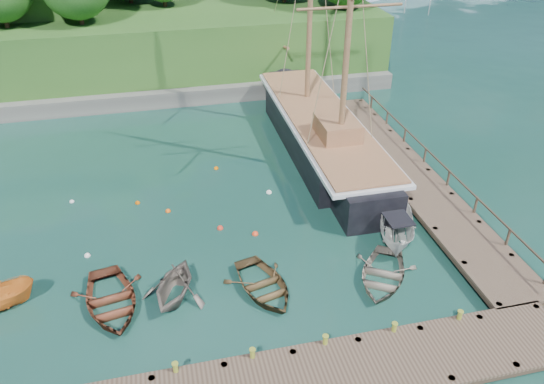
{
  "coord_description": "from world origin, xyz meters",
  "views": [
    {
      "loc": [
        -3.5,
        -19.13,
        17.23
      ],
      "look_at": [
        2.03,
        4.48,
        2.0
      ],
      "focal_mm": 35.0,
      "sensor_mm": 36.0,
      "label": 1
    }
  ],
  "objects_px": {
    "rowboat_0": "(112,307)",
    "rowboat_2": "(264,291)",
    "rowboat_3": "(381,280)",
    "cabin_boat_white": "(395,241)",
    "rowboat_1": "(176,297)",
    "schooner": "(321,136)"
  },
  "relations": [
    {
      "from": "rowboat_1",
      "to": "rowboat_2",
      "type": "distance_m",
      "value": 4.11
    },
    {
      "from": "rowboat_2",
      "to": "cabin_boat_white",
      "type": "xyz_separation_m",
      "value": [
        7.68,
        2.19,
        0.0
      ]
    },
    {
      "from": "rowboat_2",
      "to": "schooner",
      "type": "xyz_separation_m",
      "value": [
        6.99,
        13.15,
        1.06
      ]
    },
    {
      "from": "rowboat_0",
      "to": "rowboat_3",
      "type": "xyz_separation_m",
      "value": [
        12.66,
        -1.1,
        0.0
      ]
    },
    {
      "from": "rowboat_2",
      "to": "rowboat_3",
      "type": "xyz_separation_m",
      "value": [
        5.72,
        -0.57,
        0.0
      ]
    },
    {
      "from": "rowboat_1",
      "to": "rowboat_2",
      "type": "xyz_separation_m",
      "value": [
        4.08,
        -0.51,
        0.0
      ]
    },
    {
      "from": "rowboat_3",
      "to": "cabin_boat_white",
      "type": "height_order",
      "value": "cabin_boat_white"
    },
    {
      "from": "rowboat_1",
      "to": "cabin_boat_white",
      "type": "bearing_deg",
      "value": 31.29
    },
    {
      "from": "rowboat_2",
      "to": "schooner",
      "type": "distance_m",
      "value": 14.92
    },
    {
      "from": "rowboat_3",
      "to": "cabin_boat_white",
      "type": "xyz_separation_m",
      "value": [
        1.96,
        2.76,
        0.0
      ]
    },
    {
      "from": "rowboat_3",
      "to": "cabin_boat_white",
      "type": "bearing_deg",
      "value": 86.81
    },
    {
      "from": "rowboat_2",
      "to": "rowboat_3",
      "type": "relative_size",
      "value": 0.98
    },
    {
      "from": "cabin_boat_white",
      "to": "rowboat_3",
      "type": "bearing_deg",
      "value": -102.48
    },
    {
      "from": "rowboat_1",
      "to": "rowboat_3",
      "type": "bearing_deg",
      "value": 16.87
    },
    {
      "from": "rowboat_0",
      "to": "cabin_boat_white",
      "type": "xyz_separation_m",
      "value": [
        14.62,
        1.66,
        0.0
      ]
    },
    {
      "from": "schooner",
      "to": "rowboat_3",
      "type": "bearing_deg",
      "value": -94.9
    },
    {
      "from": "rowboat_0",
      "to": "rowboat_2",
      "type": "height_order",
      "value": "rowboat_0"
    },
    {
      "from": "rowboat_0",
      "to": "rowboat_1",
      "type": "bearing_deg",
      "value": -10.81
    },
    {
      "from": "rowboat_1",
      "to": "schooner",
      "type": "distance_m",
      "value": 16.83
    },
    {
      "from": "rowboat_1",
      "to": "rowboat_3",
      "type": "xyz_separation_m",
      "value": [
        9.8,
        -1.08,
        0.0
      ]
    },
    {
      "from": "schooner",
      "to": "cabin_boat_white",
      "type": "bearing_deg",
      "value": -86.0
    },
    {
      "from": "rowboat_0",
      "to": "rowboat_3",
      "type": "bearing_deg",
      "value": -15.43
    }
  ]
}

